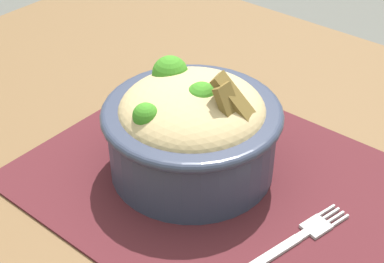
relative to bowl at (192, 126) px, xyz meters
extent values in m
cube|color=brown|center=(0.02, -0.02, -0.08)|extent=(1.06, 0.88, 0.04)
cylinder|color=brown|center=(-0.45, 0.36, -0.45)|extent=(0.04, 0.04, 0.69)
cube|color=#47191E|center=(0.03, 0.00, -0.06)|extent=(0.39, 0.33, 0.00)
cylinder|color=#2D3347|center=(0.00, 0.00, -0.02)|extent=(0.18, 0.18, 0.08)
torus|color=#2D3347|center=(0.00, 0.00, 0.02)|extent=(0.19, 0.19, 0.01)
ellipsoid|color=tan|center=(0.00, 0.00, 0.02)|extent=(0.16, 0.16, 0.06)
sphere|color=#36791E|center=(-0.01, -0.05, 0.04)|extent=(0.03, 0.03, 0.03)
sphere|color=#36791E|center=(0.01, 0.00, 0.04)|extent=(0.04, 0.04, 0.04)
sphere|color=#36791E|center=(-0.05, 0.02, 0.04)|extent=(0.04, 0.04, 0.04)
cylinder|color=orange|center=(0.00, -0.01, 0.03)|extent=(0.03, 0.02, 0.01)
cylinder|color=orange|center=(0.03, 0.01, 0.03)|extent=(0.03, 0.02, 0.01)
cylinder|color=orange|center=(0.00, 0.03, 0.03)|extent=(0.04, 0.01, 0.01)
cube|color=brown|center=(0.05, 0.00, 0.05)|extent=(0.03, 0.02, 0.04)
cube|color=brown|center=(0.05, 0.01, 0.05)|extent=(0.05, 0.03, 0.05)
cube|color=#B9B9B9|center=(0.14, -0.05, -0.05)|extent=(0.02, 0.07, 0.00)
cube|color=#B9B9B9|center=(0.15, -0.01, -0.05)|extent=(0.01, 0.01, 0.00)
cube|color=#B9B9B9|center=(0.15, 0.01, -0.05)|extent=(0.03, 0.03, 0.00)
cube|color=#B9B9B9|center=(0.17, 0.03, -0.05)|extent=(0.01, 0.02, 0.00)
cube|color=#B9B9B9|center=(0.16, 0.03, -0.05)|extent=(0.01, 0.02, 0.00)
cube|color=#B9B9B9|center=(0.16, 0.03, -0.05)|extent=(0.01, 0.02, 0.00)
cube|color=#B9B9B9|center=(0.15, 0.03, -0.05)|extent=(0.01, 0.02, 0.00)
camera|label=1|loc=(0.32, -0.38, 0.35)|focal=53.74mm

